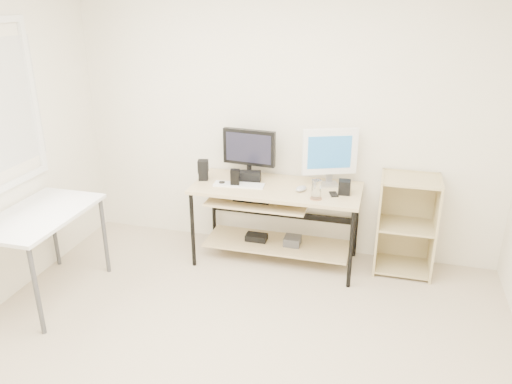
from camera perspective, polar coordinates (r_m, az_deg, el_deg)
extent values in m
cube|color=#C2B195|center=(3.49, -4.33, -20.87)|extent=(4.00, 4.00, 0.01)
cube|color=white|center=(4.62, 3.44, 8.51)|extent=(4.00, 0.01, 2.60)
cube|color=#CDB682|center=(4.47, 2.37, 0.46)|extent=(1.50, 0.65, 0.03)
cube|color=#CDB682|center=(4.50, 0.34, -0.95)|extent=(0.90, 0.49, 0.02)
cube|color=#CDB682|center=(4.75, 2.39, -5.91)|extent=(1.35, 0.46, 0.02)
cube|color=black|center=(4.50, -0.28, -0.70)|extent=(0.33, 0.22, 0.01)
cylinder|color=black|center=(4.40, 2.69, -1.27)|extent=(0.14, 0.01, 0.01)
cube|color=#434346|center=(4.71, 4.19, -5.58)|extent=(0.15, 0.15, 0.08)
cube|color=black|center=(4.78, 0.05, -5.20)|extent=(0.20, 0.12, 0.06)
cylinder|color=black|center=(4.57, -7.26, -4.35)|extent=(0.04, 0.04, 0.72)
cylinder|color=black|center=(5.05, -4.85, -1.62)|extent=(0.04, 0.04, 0.72)
cylinder|color=black|center=(4.28, 10.79, -6.48)|extent=(0.04, 0.04, 0.72)
cylinder|color=black|center=(4.79, 11.39, -3.34)|extent=(0.04, 0.04, 0.72)
cube|color=white|center=(4.28, -23.58, -2.41)|extent=(0.60, 1.00, 0.03)
cylinder|color=#434346|center=(4.91, -22.11, -3.96)|extent=(0.04, 0.04, 0.72)
cylinder|color=#434346|center=(3.99, -23.78, -10.38)|extent=(0.04, 0.04, 0.72)
cylinder|color=#434346|center=(4.63, -16.91, -4.82)|extent=(0.04, 0.04, 0.72)
cube|color=tan|center=(4.60, 13.80, -3.39)|extent=(0.02, 0.40, 0.90)
cube|color=tan|center=(4.63, 19.74, -3.95)|extent=(0.02, 0.40, 0.90)
cube|color=tan|center=(4.78, 16.75, -2.72)|extent=(0.50, 0.02, 0.90)
cube|color=tan|center=(4.79, 16.24, -8.11)|extent=(0.46, 0.38, 0.02)
cube|color=tan|center=(4.61, 16.77, -3.67)|extent=(0.46, 0.38, 0.02)
cube|color=tan|center=(4.45, 17.37, 1.34)|extent=(0.46, 0.38, 0.02)
cylinder|color=black|center=(4.69, -0.78, 1.84)|extent=(0.21, 0.21, 0.02)
cylinder|color=black|center=(4.67, -0.78, 2.56)|extent=(0.05, 0.05, 0.10)
cube|color=black|center=(4.60, -0.79, 5.13)|extent=(0.50, 0.10, 0.33)
cube|color=black|center=(4.57, -0.89, 5.03)|extent=(0.42, 0.04, 0.27)
cube|color=silver|center=(4.53, 8.24, 0.87)|extent=(0.18, 0.16, 0.01)
cylinder|color=silver|center=(4.51, 8.27, 1.53)|extent=(0.04, 0.04, 0.10)
cube|color=white|center=(4.43, 8.45, 4.60)|extent=(0.47, 0.23, 0.41)
cube|color=#24639D|center=(4.41, 8.40, 4.50)|extent=(0.39, 0.16, 0.33)
cube|color=white|center=(4.48, -1.96, 0.82)|extent=(0.46, 0.16, 0.02)
ellipsoid|color=#B6B6BB|center=(4.37, 5.18, 0.40)|extent=(0.12, 0.15, 0.04)
cube|color=black|center=(4.56, -0.71, 1.79)|extent=(0.21, 0.12, 0.10)
cube|color=black|center=(4.64, -6.03, 1.85)|extent=(0.10, 0.10, 0.08)
cube|color=black|center=(4.61, -6.07, 2.95)|extent=(0.12, 0.12, 0.11)
cube|color=black|center=(4.34, 10.08, 0.55)|extent=(0.11, 0.11, 0.12)
cube|color=black|center=(4.44, -2.41, 1.64)|extent=(0.09, 0.06, 0.16)
cylinder|color=black|center=(4.52, -3.92, 1.02)|extent=(0.07, 0.07, 0.02)
cube|color=black|center=(4.33, 8.86, -0.25)|extent=(0.10, 0.13, 0.01)
cylinder|color=#9A6845|center=(4.22, 6.87, -0.73)|extent=(0.11, 0.11, 0.01)
cylinder|color=white|center=(4.19, 6.92, 0.33)|extent=(0.08, 0.08, 0.16)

